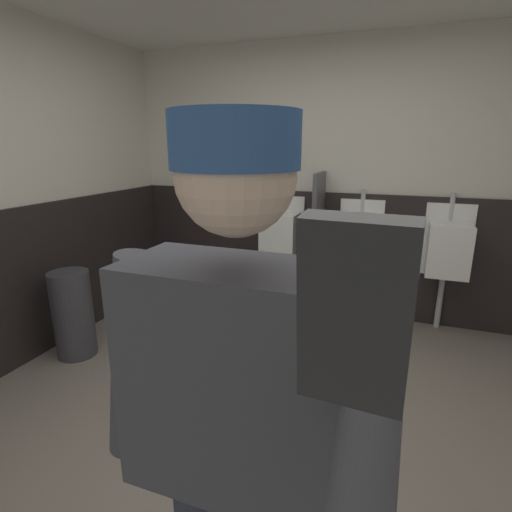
# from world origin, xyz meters

# --- Properties ---
(ground_plane) EXTENTS (4.60, 4.54, 0.04)m
(ground_plane) POSITION_xyz_m (0.00, 0.00, -0.02)
(ground_plane) COLOR slate
(wall_back) EXTENTS (4.60, 0.12, 2.57)m
(wall_back) POSITION_xyz_m (0.00, 2.03, 1.28)
(wall_back) COLOR beige
(wall_back) RESTS_ON ground_plane
(wainscot_band_back) EXTENTS (4.00, 0.03, 1.20)m
(wainscot_band_back) POSITION_xyz_m (0.00, 1.95, 0.60)
(wainscot_band_back) COLOR black
(wainscot_band_back) RESTS_ON ground_plane
(wainscot_band_left) EXTENTS (0.03, 3.94, 1.20)m
(wainscot_band_left) POSITION_xyz_m (-1.98, 0.00, 0.60)
(wainscot_band_left) COLOR black
(wainscot_band_left) RESTS_ON ground_plane
(urinal_left) EXTENTS (0.40, 0.34, 1.24)m
(urinal_left) POSITION_xyz_m (-0.43, 1.81, 0.78)
(urinal_left) COLOR white
(urinal_left) RESTS_ON ground_plane
(urinal_middle) EXTENTS (0.40, 0.34, 1.24)m
(urinal_middle) POSITION_xyz_m (0.32, 1.81, 0.78)
(urinal_middle) COLOR white
(urinal_middle) RESTS_ON ground_plane
(urinal_right) EXTENTS (0.40, 0.34, 1.24)m
(urinal_right) POSITION_xyz_m (1.07, 1.81, 0.78)
(urinal_right) COLOR white
(urinal_right) RESTS_ON ground_plane
(privacy_divider_panel) EXTENTS (0.04, 0.40, 0.90)m
(privacy_divider_panel) POSITION_xyz_m (-0.05, 1.74, 0.95)
(privacy_divider_panel) COLOR #4C4C51
(person) EXTENTS (0.71, 0.60, 1.71)m
(person) POSITION_xyz_m (0.36, -1.16, 1.03)
(person) COLOR #2D3342
(person) RESTS_ON ground_plane
(cell_phone) EXTENTS (0.06, 0.03, 0.11)m
(cell_phone) POSITION_xyz_m (0.65, -1.66, 1.56)
(cell_phone) COLOR black
(trash_bin) EXTENTS (0.30, 0.30, 0.70)m
(trash_bin) POSITION_xyz_m (-1.70, 0.35, 0.35)
(trash_bin) COLOR #38383D
(trash_bin) RESTS_ON ground_plane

